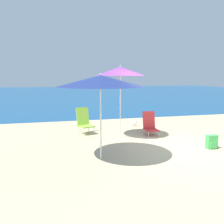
{
  "coord_description": "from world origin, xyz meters",
  "views": [
    {
      "loc": [
        -3.51,
        -6.0,
        1.97
      ],
      "look_at": [
        -1.71,
        0.67,
        1.0
      ],
      "focal_mm": 40.0,
      "sensor_mm": 36.0,
      "label": 1
    }
  ],
  "objects_px": {
    "beach_chair_red": "(150,125)",
    "backpack_green": "(212,142)",
    "beach_umbrella_purple": "(120,71)",
    "seagull": "(134,123)",
    "beach_chair_lime": "(84,121)",
    "beach_umbrella_navy": "(101,81)"
  },
  "relations": [
    {
      "from": "beach_chair_red",
      "to": "seagull",
      "type": "distance_m",
      "value": 1.58
    },
    {
      "from": "beach_chair_red",
      "to": "backpack_green",
      "type": "xyz_separation_m",
      "value": [
        0.96,
        -2.04,
        -0.16
      ]
    },
    {
      "from": "beach_chair_lime",
      "to": "seagull",
      "type": "relative_size",
      "value": 3.39
    },
    {
      "from": "backpack_green",
      "to": "seagull",
      "type": "height_order",
      "value": "backpack_green"
    },
    {
      "from": "beach_umbrella_purple",
      "to": "backpack_green",
      "type": "distance_m",
      "value": 3.42
    },
    {
      "from": "beach_chair_lime",
      "to": "beach_umbrella_purple",
      "type": "bearing_deg",
      "value": -60.5
    },
    {
      "from": "beach_umbrella_purple",
      "to": "seagull",
      "type": "distance_m",
      "value": 2.88
    },
    {
      "from": "beach_umbrella_purple",
      "to": "beach_chair_lime",
      "type": "bearing_deg",
      "value": 138.23
    },
    {
      "from": "beach_chair_lime",
      "to": "backpack_green",
      "type": "height_order",
      "value": "beach_chair_lime"
    },
    {
      "from": "backpack_green",
      "to": "beach_chair_lime",
      "type": "bearing_deg",
      "value": 138.1
    },
    {
      "from": "seagull",
      "to": "beach_chair_lime",
      "type": "bearing_deg",
      "value": -159.65
    },
    {
      "from": "beach_umbrella_purple",
      "to": "beach_chair_red",
      "type": "relative_size",
      "value": 2.95
    },
    {
      "from": "beach_umbrella_purple",
      "to": "seagull",
      "type": "xyz_separation_m",
      "value": [
        1.13,
        1.73,
        -2.01
      ]
    },
    {
      "from": "beach_umbrella_navy",
      "to": "beach_chair_lime",
      "type": "xyz_separation_m",
      "value": [
        0.04,
        2.87,
        -1.43
      ]
    },
    {
      "from": "beach_umbrella_purple",
      "to": "beach_chair_red",
      "type": "height_order",
      "value": "beach_umbrella_purple"
    },
    {
      "from": "seagull",
      "to": "beach_umbrella_navy",
      "type": "bearing_deg",
      "value": -120.96
    },
    {
      "from": "seagull",
      "to": "beach_umbrella_purple",
      "type": "bearing_deg",
      "value": -123.09
    },
    {
      "from": "beach_umbrella_purple",
      "to": "beach_chair_lime",
      "type": "height_order",
      "value": "beach_umbrella_purple"
    },
    {
      "from": "beach_chair_lime",
      "to": "seagull",
      "type": "xyz_separation_m",
      "value": [
        2.16,
        0.8,
        -0.31
      ]
    },
    {
      "from": "beach_chair_red",
      "to": "beach_umbrella_purple",
      "type": "bearing_deg",
      "value": -169.16
    },
    {
      "from": "beach_umbrella_purple",
      "to": "backpack_green",
      "type": "bearing_deg",
      "value": -41.97
    },
    {
      "from": "beach_chair_lime",
      "to": "beach_chair_red",
      "type": "bearing_deg",
      "value": -38.16
    }
  ]
}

